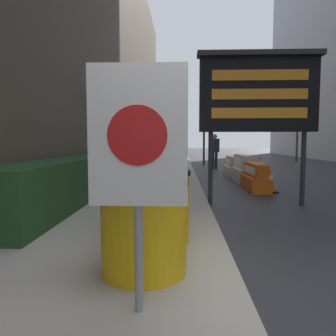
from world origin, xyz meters
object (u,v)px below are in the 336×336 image
Objects in this scene: jersey_barrier_orange_far at (255,178)px; traffic_light_near_curb at (204,114)px; traffic_cone_near at (270,179)px; barrel_drum_foreground at (144,226)px; barrel_drum_middle at (156,206)px; traffic_cone_mid at (259,164)px; traffic_light_far_side at (298,118)px; jersey_barrier_white at (243,170)px; barrel_drum_back at (160,193)px; warning_sign at (138,148)px; jersey_barrier_cream at (233,167)px; message_board at (258,94)px; pedestrian_worker at (215,148)px.

jersey_barrier_orange_far is 9.76m from traffic_light_near_curb.
barrel_drum_foreground is at bearing -115.01° from traffic_cone_near.
barrel_drum_foreground is at bearing -92.83° from barrel_drum_middle.
traffic_cone_mid is 0.20× the size of traffic_light_far_side.
barrel_drum_foreground is at bearing -106.64° from jersey_barrier_white.
barrel_drum_foreground is 15.83m from traffic_light_near_curb.
barrel_drum_middle is at bearing 87.17° from barrel_drum_foreground.
barrel_drum_back is 0.52× the size of jersey_barrier_white.
barrel_drum_back is 6.62m from jersey_barrier_white.
barrel_drum_foreground is 1.00× the size of barrel_drum_middle.
traffic_cone_mid is (3.60, 9.01, -0.20)m from barrel_drum_back.
barrel_drum_foreground is 8.40m from jersey_barrier_white.
barrel_drum_back is 9.70m from traffic_cone_mid.
warning_sign is 7.07m from traffic_cone_near.
jersey_barrier_orange_far is 0.42× the size of traffic_light_far_side.
traffic_light_far_side is at bearing 66.16° from barrel_drum_middle.
jersey_barrier_cream is at bearing -82.09° from traffic_light_near_curb.
barrel_drum_back is at bearing -131.63° from message_board.
message_board is at bearing -96.61° from jersey_barrier_white.
traffic_light_far_side is at bearing 67.89° from message_board.
barrel_drum_back is 0.22× the size of traffic_light_far_side.
traffic_light_far_side is (5.58, 10.86, 2.49)m from jersey_barrier_white.
jersey_barrier_orange_far is (0.47, 2.18, -2.01)m from message_board.
barrel_drum_middle is 1.22× the size of traffic_cone_near.
traffic_light_far_side is (7.96, 17.04, 2.30)m from barrel_drum_back.
barrel_drum_middle is 5.76m from jersey_barrier_orange_far.
warning_sign reaches higher than barrel_drum_foreground.
pedestrian_worker reaches higher than barrel_drum_back.
jersey_barrier_white is 2.01m from jersey_barrier_cream.
message_board reaches higher than jersey_barrier_white.
traffic_cone_near is (0.76, 1.77, -1.99)m from message_board.
jersey_barrier_white is at bearing 97.26° from traffic_cone_near.
jersey_barrier_white reaches higher than jersey_barrier_cream.
traffic_light_far_side reaches higher than pedestrian_worker.
barrel_drum_back is at bearing 90.16° from warning_sign.
jersey_barrier_orange_far is at bearing -113.70° from traffic_light_far_side.
traffic_cone_mid is at bearing 66.52° from jersey_barrier_white.
traffic_light_near_curb is at bearing 164.10° from pedestrian_worker.
barrel_drum_middle is 5.52m from traffic_cone_near.
warning_sign is at bearing -90.14° from barrel_drum_middle.
barrel_drum_foreground is at bearing -96.01° from traffic_light_near_curb.
traffic_light_near_curb reaches higher than jersey_barrier_cream.
jersey_barrier_white is 1.02× the size of jersey_barrier_cream.
traffic_cone_mid is (1.70, 6.87, -1.95)m from message_board.
warning_sign is 21.22m from traffic_light_far_side.
barrel_drum_middle is at bearing -96.21° from traffic_light_near_curb.
jersey_barrier_orange_far is (2.37, 4.32, -0.25)m from barrel_drum_back.
warning_sign is at bearing -112.06° from traffic_light_far_side.
traffic_cone_mid is at bearing 76.12° from message_board.
pedestrian_worker is at bearing -81.92° from traffic_light_near_curb.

